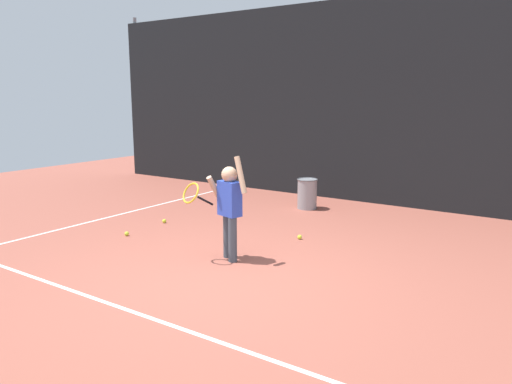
# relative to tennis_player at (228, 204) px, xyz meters

# --- Properties ---
(ground_plane) EXTENTS (20.00, 20.00, 0.00)m
(ground_plane) POSITION_rel_tennis_player_xyz_m (0.37, -0.53, -0.73)
(ground_plane) COLOR #9E5142
(court_line_baseline) EXTENTS (9.00, 0.05, 0.00)m
(court_line_baseline) POSITION_rel_tennis_player_xyz_m (0.37, -1.78, -0.72)
(court_line_baseline) COLOR white
(court_line_baseline) RESTS_ON ground
(court_line_sideline) EXTENTS (0.05, 9.00, 0.00)m
(court_line_sideline) POSITION_rel_tennis_player_xyz_m (-3.09, 0.47, -0.72)
(court_line_sideline) COLOR white
(court_line_sideline) RESTS_ON ground
(back_fence_windscreen) EXTENTS (13.66, 0.08, 3.89)m
(back_fence_windscreen) POSITION_rel_tennis_player_xyz_m (0.37, 4.34, 1.22)
(back_fence_windscreen) COLOR black
(back_fence_windscreen) RESTS_ON ground
(fence_post_0) EXTENTS (0.09, 0.09, 4.04)m
(fence_post_0) POSITION_rel_tennis_player_xyz_m (-6.31, 4.40, 1.30)
(fence_post_0) COLOR slate
(fence_post_0) RESTS_ON ground
(fence_post_1) EXTENTS (0.09, 0.09, 4.04)m
(fence_post_1) POSITION_rel_tennis_player_xyz_m (0.37, 4.40, 1.30)
(fence_post_1) COLOR slate
(fence_post_1) RESTS_ON ground
(tennis_player) EXTENTS (0.82, 0.57, 1.35)m
(tennis_player) POSITION_rel_tennis_player_xyz_m (0.00, 0.00, 0.00)
(tennis_player) COLOR #3F4C59
(tennis_player) RESTS_ON ground
(ball_hopper) EXTENTS (0.38, 0.38, 0.56)m
(ball_hopper) POSITION_rel_tennis_player_xyz_m (-0.56, 3.16, -0.44)
(ball_hopper) COLOR gray
(ball_hopper) RESTS_ON ground
(tennis_ball_1) EXTENTS (0.07, 0.07, 0.07)m
(tennis_ball_1) POSITION_rel_tennis_player_xyz_m (0.31, 1.31, -0.69)
(tennis_ball_1) COLOR #CCE033
(tennis_ball_1) RESTS_ON ground
(tennis_ball_2) EXTENTS (0.07, 0.07, 0.07)m
(tennis_ball_2) POSITION_rel_tennis_player_xyz_m (-2.01, 0.88, -0.69)
(tennis_ball_2) COLOR #CCE033
(tennis_ball_2) RESTS_ON ground
(tennis_ball_3) EXTENTS (0.07, 0.07, 0.07)m
(tennis_ball_3) POSITION_rel_tennis_player_xyz_m (-1.93, 0.01, -0.69)
(tennis_ball_3) COLOR #CCE033
(tennis_ball_3) RESTS_ON ground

